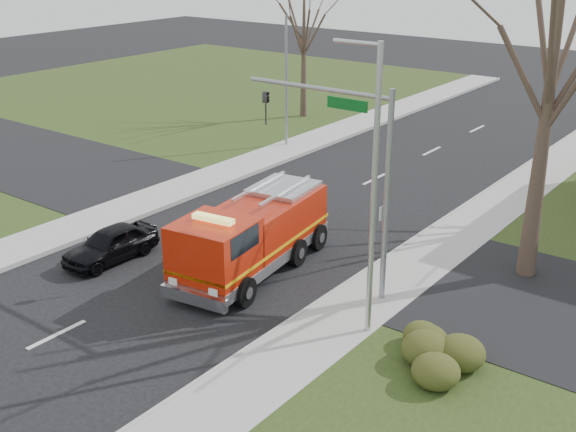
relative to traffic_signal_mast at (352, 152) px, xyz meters
The scene contains 11 objects.
ground 7.18m from the traffic_signal_mast, 163.94° to the right, with size 120.00×120.00×0.00m, color black.
sidewalk_right 4.97m from the traffic_signal_mast, 56.58° to the right, with size 2.40×80.00×0.15m, color #9B9B96.
sidewalk_left 12.41m from the traffic_signal_mast, behind, with size 2.40×80.00×0.15m, color #9B9B96.
hedge_corner 6.14m from the traffic_signal_mast, 33.41° to the right, with size 2.80×2.00×0.90m, color #354017.
bare_tree_near 6.78m from the traffic_signal_mast, 46.37° to the left, with size 6.00×6.00×12.00m.
bare_tree_left 23.97m from the traffic_signal_mast, 129.43° to the left, with size 4.50×4.50×9.00m.
traffic_signal_mast is the anchor object (origin of this frame).
streetlight_pole 2.78m from the traffic_signal_mast, 46.02° to the right, with size 1.48×0.16×8.40m.
utility_pole_far 17.38m from the traffic_signal_mast, 133.85° to the left, with size 0.14×0.14×7.00m, color gray.
fire_engine 4.93m from the traffic_signal_mast, 167.45° to the right, with size 3.42×7.14×2.77m.
parked_car_maroon 9.51m from the traffic_signal_mast, 158.94° to the right, with size 1.46×3.64×1.24m, color black.
Camera 1 is at (16.41, -16.52, 10.86)m, focal length 45.00 mm.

